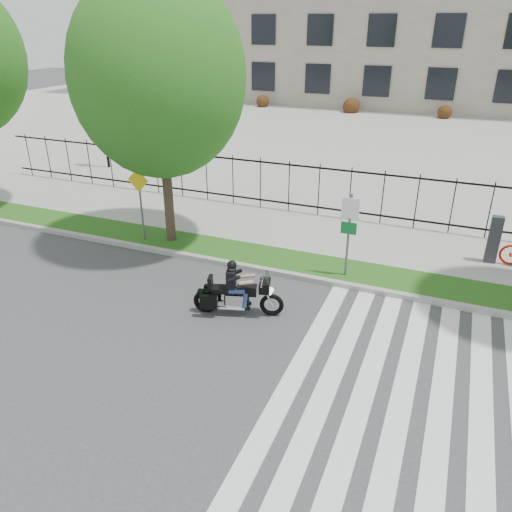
% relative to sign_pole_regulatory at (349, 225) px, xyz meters
% --- Properties ---
extents(ground, '(120.00, 120.00, 0.00)m').
position_rel_sign_pole_regulatory_xyz_m(ground, '(-2.17, -4.58, -1.74)').
color(ground, '#3B3B3D').
rests_on(ground, ground).
extents(curb, '(60.00, 0.20, 0.15)m').
position_rel_sign_pole_regulatory_xyz_m(curb, '(-2.17, -0.48, -1.66)').
color(curb, '#9A9791').
rests_on(curb, ground).
extents(grass_verge, '(60.00, 1.50, 0.15)m').
position_rel_sign_pole_regulatory_xyz_m(grass_verge, '(-2.17, 0.37, -1.66)').
color(grass_verge, '#204812').
rests_on(grass_verge, ground).
extents(sidewalk, '(60.00, 3.50, 0.15)m').
position_rel_sign_pole_regulatory_xyz_m(sidewalk, '(-2.17, 2.87, -1.66)').
color(sidewalk, '#98968E').
rests_on(sidewalk, ground).
extents(plaza, '(80.00, 34.00, 0.10)m').
position_rel_sign_pole_regulatory_xyz_m(plaza, '(-2.17, 20.42, -1.69)').
color(plaza, '#98968E').
rests_on(plaza, ground).
extents(crosswalk_stripes, '(5.70, 8.00, 0.01)m').
position_rel_sign_pole_regulatory_xyz_m(crosswalk_stripes, '(2.66, -4.58, -1.73)').
color(crosswalk_stripes, silver).
rests_on(crosswalk_stripes, ground).
extents(iron_fence, '(30.00, 0.06, 2.00)m').
position_rel_sign_pole_regulatory_xyz_m(iron_fence, '(-2.17, 4.62, -0.59)').
color(iron_fence, black).
rests_on(iron_fence, sidewalk).
extents(lamp_post_left, '(1.06, 0.70, 4.25)m').
position_rel_sign_pole_regulatory_xyz_m(lamp_post_left, '(-14.17, 7.42, 1.47)').
color(lamp_post_left, black).
rests_on(lamp_post_left, ground).
extents(street_tree_1, '(5.32, 5.32, 8.37)m').
position_rel_sign_pole_regulatory_xyz_m(street_tree_1, '(-6.16, 0.37, 3.71)').
color(street_tree_1, '#3C2B21').
rests_on(street_tree_1, grass_verge).
extents(sign_pole_regulatory, '(0.50, 0.09, 2.50)m').
position_rel_sign_pole_regulatory_xyz_m(sign_pole_regulatory, '(0.00, 0.00, 0.00)').
color(sign_pole_regulatory, '#59595B').
rests_on(sign_pole_regulatory, grass_verge).
extents(sign_pole_warning, '(0.78, 0.09, 2.49)m').
position_rel_sign_pole_regulatory_xyz_m(sign_pole_warning, '(-7.02, 0.00, 0.00)').
color(sign_pole_warning, '#59595B').
rests_on(sign_pole_warning, grass_verge).
extents(motorcycle_rider, '(2.32, 1.07, 1.84)m').
position_rel_sign_pole_regulatory_xyz_m(motorcycle_rider, '(-2.16, -2.94, -1.13)').
color(motorcycle_rider, black).
rests_on(motorcycle_rider, ground).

